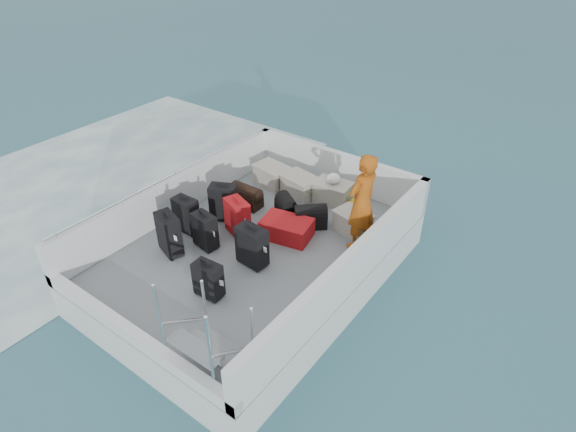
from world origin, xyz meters
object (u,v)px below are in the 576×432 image
at_px(suitcase_7, 252,247).
at_px(suitcase_1, 186,215).
at_px(suitcase_4, 205,231).
at_px(suitcase_2, 224,203).
at_px(crate_0, 272,176).
at_px(crate_3, 353,223).
at_px(suitcase_5, 237,217).
at_px(suitcase_8, 287,229).
at_px(passenger, 362,202).
at_px(suitcase_6, 208,280).
at_px(crate_2, 333,193).
at_px(crate_1, 300,187).
at_px(suitcase_0, 169,234).

bearing_deg(suitcase_7, suitcase_1, -176.14).
distance_m(suitcase_4, suitcase_7, 0.88).
relative_size(suitcase_2, suitcase_7, 1.00).
relative_size(crate_0, crate_3, 1.10).
distance_m(suitcase_5, suitcase_8, 0.82).
distance_m(crate_0, passenger, 2.48).
bearing_deg(crate_0, suitcase_6, -67.59).
xyz_separation_m(suitcase_7, crate_2, (0.02, 2.22, -0.14)).
relative_size(suitcase_6, crate_1, 0.88).
distance_m(suitcase_1, suitcase_4, 0.57).
distance_m(crate_1, crate_2, 0.64).
bearing_deg(suitcase_5, passenger, 47.23).
height_order(suitcase_1, suitcase_8, suitcase_1).
xyz_separation_m(suitcase_1, suitcase_7, (1.43, -0.02, 0.01)).
distance_m(suitcase_1, passenger, 2.85).
bearing_deg(suitcase_2, crate_2, 25.56).
distance_m(suitcase_1, suitcase_6, 1.67).
bearing_deg(suitcase_0, suitcase_7, 42.50).
relative_size(crate_0, crate_2, 1.00).
bearing_deg(suitcase_5, suitcase_1, -127.88).
height_order(suitcase_6, suitcase_8, suitcase_6).
bearing_deg(suitcase_4, suitcase_6, -34.28).
bearing_deg(suitcase_6, crate_3, 67.83).
bearing_deg(suitcase_5, suitcase_0, -96.09).
bearing_deg(suitcase_1, crate_0, 84.77).
height_order(suitcase_4, suitcase_6, suitcase_4).
distance_m(suitcase_2, suitcase_6, 1.94).
xyz_separation_m(suitcase_1, suitcase_8, (1.42, 0.85, -0.15)).
distance_m(suitcase_0, suitcase_1, 0.61).
bearing_deg(suitcase_6, suitcase_1, 142.52).
relative_size(suitcase_7, suitcase_8, 0.81).
height_order(suitcase_1, suitcase_2, suitcase_2).
height_order(suitcase_1, suitcase_6, suitcase_1).
distance_m(suitcase_2, suitcase_7, 1.36).
height_order(suitcase_0, suitcase_7, suitcase_0).
bearing_deg(suitcase_1, crate_1, 67.26).
bearing_deg(suitcase_7, suitcase_6, -87.28).
distance_m(suitcase_4, crate_3, 2.40).
xyz_separation_m(suitcase_4, crate_2, (0.89, 2.33, -0.11)).
bearing_deg(suitcase_4, suitcase_1, 175.64).
bearing_deg(suitcase_0, passenger, 58.66).
xyz_separation_m(crate_0, passenger, (2.30, -0.70, 0.61)).
bearing_deg(suitcase_2, suitcase_5, -48.06).
bearing_deg(crate_0, suitcase_2, -87.18).
bearing_deg(crate_3, suitcase_0, -132.61).
relative_size(suitcase_2, suitcase_5, 1.04).
distance_m(suitcase_7, crate_3, 1.81).
relative_size(suitcase_1, suitcase_2, 0.95).
xyz_separation_m(suitcase_4, suitcase_8, (0.87, 0.98, -0.14)).
bearing_deg(suitcase_6, suitcase_4, 132.70).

